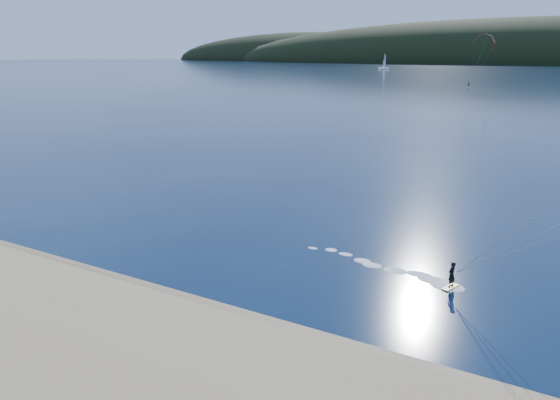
# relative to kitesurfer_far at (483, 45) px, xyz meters

# --- Properties ---
(ground) EXTENTS (1800.00, 1800.00, 0.00)m
(ground) POSITION_rel_kitesurfer_far_xyz_m (16.05, -194.19, -15.55)
(ground) COLOR #071636
(ground) RESTS_ON ground
(wet_sand) EXTENTS (220.00, 2.50, 0.10)m
(wet_sand) POSITION_rel_kitesurfer_far_xyz_m (16.05, -189.69, -15.50)
(wet_sand) COLOR #846A4D
(wet_sand) RESTS_ON ground
(kitesurfer_far) EXTENTS (9.81, 7.52, 18.98)m
(kitesurfer_far) POSITION_rel_kitesurfer_far_xyz_m (0.00, 0.00, 0.00)
(kitesurfer_far) COLOR gold
(kitesurfer_far) RESTS_ON ground
(sailboat) EXTENTS (8.79, 5.82, 12.84)m
(sailboat) POSITION_rel_kitesurfer_far_xyz_m (-106.49, 204.42, -14.60)
(sailboat) COLOR white
(sailboat) RESTS_ON ground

